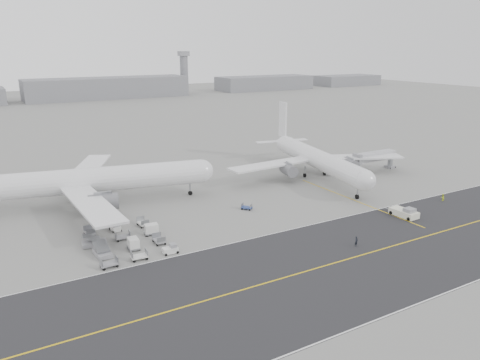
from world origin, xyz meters
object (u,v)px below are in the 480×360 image
control_tower (184,72)px  pushback_tug (405,213)px  jet_bridge (375,157)px  airliner_a (88,180)px  ground_crew_b (443,197)px  ground_crew_a (356,241)px  airliner_b (316,158)px

control_tower → pushback_tug: (-68.57, -273.45, -15.33)m
pushback_tug → jet_bridge: bearing=50.8°
airliner_a → ground_crew_b: size_ratio=32.69×
control_tower → ground_crew_a: size_ratio=16.08×
pushback_tug → jet_bridge: jet_bridge is taller
control_tower → pushback_tug: bearing=-104.1°
airliner_b → pushback_tug: airliner_b is taller
airliner_a → control_tower: bearing=-16.5°
control_tower → jet_bridge: (-45.70, -242.28, -12.25)m
airliner_a → pushback_tug: airliner_a is taller
pushback_tug → ground_crew_a: pushback_tug is taller
control_tower → airliner_b: 247.59m
control_tower → airliner_a: 263.63m
airliner_b → pushback_tug: 35.20m
airliner_b → pushback_tug: size_ratio=6.62×
jet_bridge → ground_crew_a: jet_bridge is taller
airliner_b → ground_crew_a: bearing=-109.0°
airliner_b → ground_crew_a: (-23.59, -41.01, -4.28)m
jet_bridge → ground_crew_b: bearing=-103.2°
airliner_b → ground_crew_b: (12.22, -31.88, -4.36)m
pushback_tug → jet_bridge: size_ratio=0.52×
control_tower → ground_crew_b: 276.08m
airliner_a → airliner_b: airliner_a is taller
jet_bridge → ground_crew_b: 29.29m
pushback_tug → ground_crew_b: 16.32m
ground_crew_a → airliner_b: bearing=46.3°
control_tower → ground_crew_a: (-88.32, -279.74, -15.28)m
ground_crew_a → ground_crew_b: size_ratio=1.10×
airliner_b → control_tower: bearing=85.7°
control_tower → jet_bridge: size_ratio=2.06×
airliner_b → airliner_a: bearing=-175.5°
pushback_tug → ground_crew_a: 20.72m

